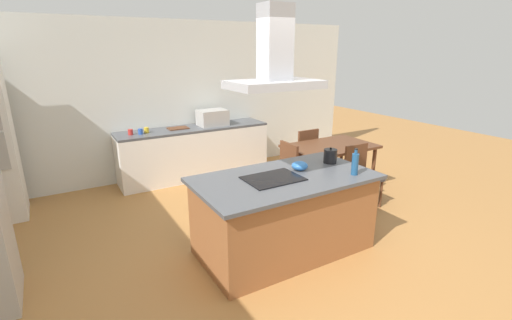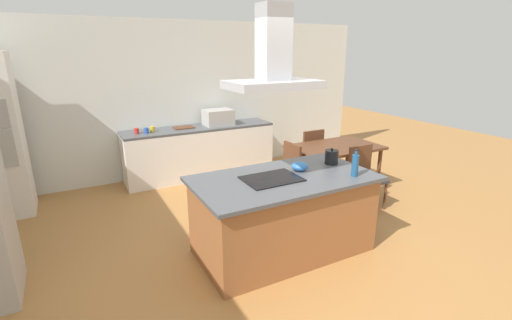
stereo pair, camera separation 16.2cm
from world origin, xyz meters
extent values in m
plane|color=#AD753D|center=(0.00, 1.50, 0.00)|extent=(16.00, 16.00, 0.00)
cube|color=silver|center=(0.00, 3.25, 1.35)|extent=(7.20, 0.10, 2.70)
cube|color=#995B33|center=(0.00, 0.00, 0.43)|extent=(1.88, 0.98, 0.86)
cube|color=#4C4F54|center=(0.00, 0.00, 0.88)|extent=(1.98, 1.08, 0.04)
cube|color=black|center=(-0.16, 0.00, 0.91)|extent=(0.60, 0.44, 0.01)
cylinder|color=black|center=(0.75, 0.12, 0.98)|extent=(0.16, 0.16, 0.17)
sphere|color=black|center=(0.75, 0.12, 1.08)|extent=(0.03, 0.03, 0.03)
cone|color=black|center=(0.85, 0.12, 0.99)|extent=(0.06, 0.03, 0.04)
cylinder|color=navy|center=(0.69, -0.34, 1.02)|extent=(0.08, 0.08, 0.24)
cylinder|color=navy|center=(0.69, -0.34, 1.16)|extent=(0.03, 0.03, 0.05)
cylinder|color=black|center=(0.69, -0.34, 1.19)|extent=(0.04, 0.04, 0.01)
ellipsoid|color=#2D6BB7|center=(0.27, 0.09, 0.95)|extent=(0.19, 0.19, 0.10)
cube|color=white|center=(0.06, 2.88, 0.43)|extent=(2.66, 0.62, 0.86)
cube|color=#4C4F54|center=(0.06, 2.88, 0.88)|extent=(2.66, 0.62, 0.04)
cube|color=#B2AFAA|center=(0.42, 2.88, 1.04)|extent=(0.50, 0.38, 0.28)
cylinder|color=red|center=(-1.01, 2.87, 0.95)|extent=(0.08, 0.08, 0.09)
cylinder|color=#2D56B2|center=(-0.87, 2.83, 0.95)|extent=(0.08, 0.08, 0.09)
cylinder|color=gold|center=(-0.76, 2.89, 0.95)|extent=(0.08, 0.08, 0.09)
cube|color=#59331E|center=(-0.21, 2.93, 0.91)|extent=(0.34, 0.24, 0.02)
cube|color=#59331E|center=(1.70, 1.17, 0.73)|extent=(1.40, 0.90, 0.04)
cylinder|color=#59331E|center=(1.08, 0.80, 0.35)|extent=(0.06, 0.06, 0.71)
cylinder|color=#59331E|center=(2.32, 0.80, 0.35)|extent=(0.06, 0.06, 0.71)
cylinder|color=#59331E|center=(1.08, 1.54, 0.35)|extent=(0.06, 0.06, 0.71)
cylinder|color=#59331E|center=(2.32, 1.54, 0.35)|extent=(0.06, 0.06, 0.71)
cube|color=#333338|center=(1.70, 1.92, 0.43)|extent=(0.42, 0.42, 0.04)
cube|color=#59331E|center=(1.70, 1.73, 0.67)|extent=(0.42, 0.04, 0.44)
cylinder|color=#59331E|center=(1.52, 2.10, 0.21)|extent=(0.04, 0.04, 0.41)
cylinder|color=#59331E|center=(1.88, 2.10, 0.21)|extent=(0.04, 0.04, 0.41)
cylinder|color=#59331E|center=(1.52, 1.74, 0.21)|extent=(0.04, 0.04, 0.41)
cylinder|color=#59331E|center=(1.88, 1.74, 0.21)|extent=(0.04, 0.04, 0.41)
cube|color=#333338|center=(1.70, 0.42, 0.43)|extent=(0.42, 0.42, 0.04)
cube|color=#59331E|center=(1.70, 0.61, 0.67)|extent=(0.42, 0.04, 0.44)
cylinder|color=#59331E|center=(1.88, 0.24, 0.21)|extent=(0.04, 0.04, 0.41)
cylinder|color=#59331E|center=(1.52, 0.24, 0.21)|extent=(0.04, 0.04, 0.41)
cylinder|color=#59331E|center=(1.88, 0.60, 0.21)|extent=(0.04, 0.04, 0.41)
cylinder|color=#59331E|center=(1.52, 0.60, 0.21)|extent=(0.04, 0.04, 0.41)
cube|color=#333338|center=(0.70, 1.17, 0.43)|extent=(0.42, 0.42, 0.04)
cube|color=#59331E|center=(0.89, 1.17, 0.67)|extent=(0.04, 0.42, 0.44)
cylinder|color=#59331E|center=(0.52, 0.99, 0.21)|extent=(0.04, 0.04, 0.41)
cylinder|color=#59331E|center=(0.52, 1.35, 0.21)|extent=(0.04, 0.04, 0.41)
cylinder|color=#59331E|center=(0.88, 0.99, 0.21)|extent=(0.04, 0.04, 0.41)
cylinder|color=#59331E|center=(0.88, 1.35, 0.21)|extent=(0.04, 0.04, 0.41)
cube|color=#ADADB2|center=(-0.16, 0.00, 1.89)|extent=(0.90, 0.55, 0.08)
cube|color=#ADADB2|center=(-0.16, 0.00, 2.28)|extent=(0.28, 0.24, 0.70)
camera|label=1|loc=(-2.13, -2.99, 2.23)|focal=25.18mm
camera|label=2|loc=(-1.99, -3.07, 2.23)|focal=25.18mm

